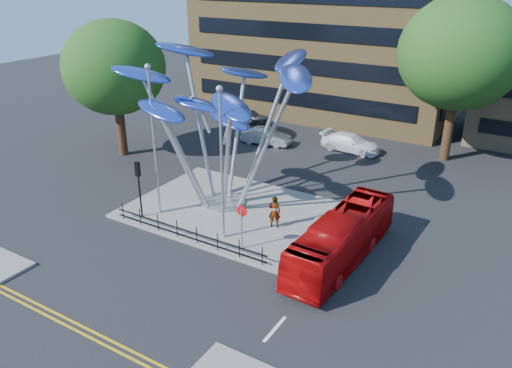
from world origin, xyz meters
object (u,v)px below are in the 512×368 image
Objects in this scene: no_entry_sign_island at (242,220)px; parked_car_left at (249,116)px; pedestrian at (275,212)px; tree_left at (114,68)px; leaf_sculpture at (221,96)px; tree_right at (461,53)px; red_bus at (342,238)px; parked_car_right at (351,143)px; street_lamp_right at (221,151)px; parked_car_mid at (266,136)px; street_lamp_left at (153,129)px; traffic_light_island at (138,178)px.

no_entry_sign_island is 0.63× the size of parked_car_left.
pedestrian reaches higher than parked_car_left.
tree_left is 0.81× the size of leaf_sculpture.
no_entry_sign_island is (-6.00, -19.48, -6.22)m from tree_right.
no_entry_sign_island is at bearing -154.58° from parked_car_left.
red_bus is 16.70m from parked_car_right.
street_lamp_right is 16.77m from parked_car_mid.
pedestrian reaches higher than parked_car_mid.
red_bus is (11.25, 0.84, -4.10)m from street_lamp_left.
pedestrian is (16.28, -4.56, -5.70)m from tree_left.
traffic_light_island is at bearing -174.81° from street_lamp_right.
tree_left reaches higher than pedestrian.
street_lamp_left reaches higher than traffic_light_island.
no_entry_sign_island reaches higher than pedestrian.
no_entry_sign_island is at bearing 0.13° from traffic_light_island.
tree_right reaches higher than traffic_light_island.
street_lamp_left is at bearing -169.37° from parked_car_left.
parked_car_right is at bearing -80.43° from parked_car_mid.
tree_right is at bearing 68.46° from street_lamp_right.
no_entry_sign_island is at bearing -45.67° from leaf_sculpture.
tree_right reaches higher than parked_car_left.
parked_car_right is (-1.19, 14.59, -0.40)m from pedestrian.
street_lamp_right is 2.42× the size of traffic_light_island.
street_lamp_left is (-12.50, -18.50, -2.68)m from tree_right.
parked_car_right is (15.09, 10.04, -6.10)m from tree_left.
tree_left reaches higher than traffic_light_island.
street_lamp_left is (9.50, -6.50, -1.44)m from tree_left.
parked_car_mid is (4.50, -4.52, 0.02)m from parked_car_left.
tree_right reaches higher than pedestrian.
parked_car_mid is at bearing 43.49° from tree_left.
parked_car_left is (-8.00, 15.84, -6.21)m from leaf_sculpture.
no_entry_sign_island is at bearing -161.40° from parked_car_mid.
leaf_sculpture reaches higher than no_entry_sign_island.
traffic_light_island is 0.71× the size of parked_car_right.
red_bus is at bearing -142.92° from parked_car_left.
street_lamp_right is at bearing -111.54° from tree_right.
tree_right is 20.64m from street_lamp_right.
leaf_sculpture is 18.80m from parked_car_left.
pedestrian is at bearing -15.87° from leaf_sculpture.
no_entry_sign_island is at bearing -17.87° from street_lamp_right.
red_bus is (11.75, 1.84, -1.36)m from traffic_light_island.
traffic_light_island is 15.63m from parked_car_mid.
parked_car_mid is (-13.57, -4.00, -7.35)m from tree_right.
tree_right is 3.11× the size of parked_car_left.
tree_left is at bearing -35.59° from pedestrian.
parked_car_left is at bearing 37.40° from parked_car_mid.
red_bus is 18.40m from parked_car_mid.
street_lamp_right reaches higher than parked_car_mid.
street_lamp_left is 1.83× the size of parked_car_right.
traffic_light_island is 0.88× the size of parked_car_left.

